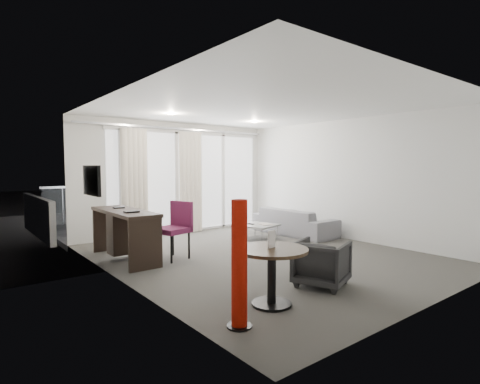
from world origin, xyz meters
TOP-DOWN VIEW (x-y plane):
  - floor at (0.00, 0.00)m, footprint 5.00×6.00m
  - ceiling at (0.00, 0.00)m, footprint 5.00×6.00m
  - wall_left at (-2.50, 0.00)m, footprint 0.00×6.00m
  - wall_right at (2.50, 0.00)m, footprint 0.00×6.00m
  - wall_front at (0.00, -3.00)m, footprint 5.00×0.00m
  - window_panel at (0.30, 2.98)m, footprint 4.00×0.02m
  - window_frame at (0.30, 2.97)m, footprint 4.10×0.06m
  - curtain_left at (-1.15, 2.82)m, footprint 0.60×0.20m
  - curtain_right at (0.25, 2.82)m, footprint 0.60×0.20m
  - curtain_track at (0.00, 2.82)m, footprint 4.80×0.04m
  - downlight_a at (-0.90, 1.60)m, footprint 0.12×0.12m
  - downlight_b at (1.20, 1.60)m, footprint 0.12×0.12m
  - desk at (-2.00, 1.23)m, footprint 0.56×1.79m
  - tv at (-2.46, 1.45)m, footprint 0.05×0.80m
  - desk_chair at (-1.36, 0.75)m, footprint 0.64×0.62m
  - round_table at (-1.47, -1.86)m, footprint 1.10×1.10m
  - menu_card at (-1.46, -1.84)m, footprint 0.11×0.03m
  - red_lamp at (-2.12, -2.09)m, footprint 0.33×0.33m
  - tub_armchair at (-0.46, -1.75)m, footprint 0.85×0.84m
  - coffee_table at (0.94, 1.15)m, footprint 0.87×0.87m
  - remote at (0.84, 1.28)m, footprint 0.06×0.16m
  - magazine at (1.05, 1.06)m, footprint 0.24×0.29m
  - sofa at (1.99, 1.08)m, footprint 0.81×2.06m
  - terrace_slab at (0.30, 4.50)m, footprint 5.60×3.00m
  - rattan_chair_a at (1.28, 4.53)m, footprint 0.64×0.64m
  - rattan_chair_b at (2.28, 4.33)m, footprint 0.67×0.67m
  - rattan_table at (1.51, 4.44)m, footprint 0.46×0.46m
  - balustrade at (0.30, 5.95)m, footprint 5.50×0.06m

SIDE VIEW (x-z plane):
  - terrace_slab at x=0.30m, z-range -0.12..0.00m
  - floor at x=0.00m, z-range 0.00..0.00m
  - coffee_table at x=0.94m, z-range 0.00..0.32m
  - rattan_table at x=1.51m, z-range 0.00..0.45m
  - sofa at x=1.99m, z-range 0.00..0.60m
  - tub_armchair at x=-0.46m, z-range 0.00..0.60m
  - round_table at x=-1.47m, z-range 0.00..0.66m
  - remote at x=0.84m, z-range 0.35..0.37m
  - magazine at x=1.05m, z-range 0.35..0.37m
  - rattan_chair_b at x=2.28m, z-range 0.00..0.76m
  - rattan_chair_a at x=1.28m, z-range 0.00..0.78m
  - desk at x=-2.00m, z-range 0.00..0.84m
  - desk_chair at x=-1.36m, z-range 0.00..0.98m
  - balustrade at x=0.30m, z-range -0.02..1.02m
  - red_lamp at x=-2.12m, z-range 0.00..1.27m
  - menu_card at x=-1.46m, z-range 0.62..0.82m
  - window_panel at x=0.30m, z-range 0.01..2.39m
  - curtain_left at x=-1.15m, z-range 0.01..2.39m
  - curtain_right at x=0.25m, z-range 0.01..2.39m
  - window_frame at x=0.30m, z-range -0.02..2.42m
  - wall_left at x=-2.50m, z-range 0.00..2.60m
  - wall_right at x=2.50m, z-range 0.00..2.60m
  - wall_front at x=0.00m, z-range 0.00..2.60m
  - tv at x=-2.46m, z-range 1.10..1.60m
  - curtain_track at x=0.00m, z-range 2.43..2.47m
  - downlight_a at x=-0.90m, z-range 2.58..2.60m
  - downlight_b at x=1.20m, z-range 2.58..2.60m
  - ceiling at x=0.00m, z-range 2.60..2.60m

